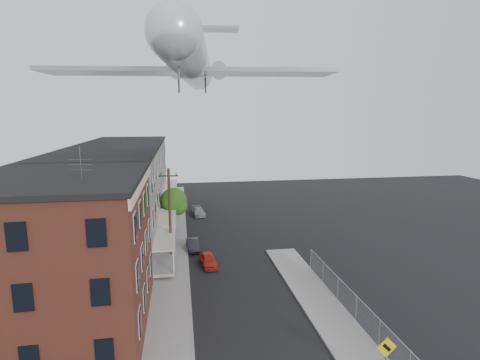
% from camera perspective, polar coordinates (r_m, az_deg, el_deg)
% --- Properties ---
extents(sidewalk_left, '(3.00, 62.00, 0.12)m').
position_cam_1_polar(sidewalk_left, '(43.15, -10.12, -8.95)').
color(sidewalk_left, gray).
rests_on(sidewalk_left, ground).
extents(sidewalk_right, '(3.00, 26.00, 0.12)m').
position_cam_1_polar(sidewalk_right, '(28.54, 13.39, -19.38)').
color(sidewalk_right, gray).
rests_on(sidewalk_right, ground).
extents(curb_left, '(0.15, 62.00, 0.14)m').
position_cam_1_polar(curb_left, '(43.14, -8.18, -8.89)').
color(curb_left, gray).
rests_on(curb_left, ground).
extents(curb_right, '(0.15, 26.00, 0.14)m').
position_cam_1_polar(curb_right, '(28.06, 10.49, -19.80)').
color(curb_right, gray).
rests_on(curb_right, ground).
extents(corner_building, '(10.31, 12.30, 12.15)m').
position_cam_1_polar(corner_building, '(26.49, -25.44, -10.35)').
color(corner_building, '#3A1B12').
rests_on(corner_building, ground).
extents(row_house_a, '(11.98, 7.00, 10.30)m').
position_cam_1_polar(row_house_a, '(35.29, -21.14, -5.16)').
color(row_house_a, slate).
rests_on(row_house_a, ground).
extents(row_house_b, '(11.98, 7.00, 10.30)m').
position_cam_1_polar(row_house_b, '(41.97, -19.21, -2.71)').
color(row_house_b, '#6F6558').
rests_on(row_house_b, ground).
extents(row_house_c, '(11.98, 7.00, 10.30)m').
position_cam_1_polar(row_house_c, '(48.74, -17.81, -0.93)').
color(row_house_c, slate).
rests_on(row_house_c, ground).
extents(row_house_d, '(11.98, 7.00, 10.30)m').
position_cam_1_polar(row_house_d, '(55.57, -16.76, 0.41)').
color(row_house_d, '#6F6558').
rests_on(row_house_d, ground).
extents(row_house_e, '(11.98, 7.00, 10.30)m').
position_cam_1_polar(row_house_e, '(62.43, -15.94, 1.46)').
color(row_house_e, slate).
rests_on(row_house_e, ground).
extents(chainlink_fence, '(0.06, 18.06, 1.90)m').
position_cam_1_polar(chainlink_fence, '(27.88, 17.30, -18.14)').
color(chainlink_fence, gray).
rests_on(chainlink_fence, ground).
extents(warning_sign, '(1.10, 0.11, 2.80)m').
position_cam_1_polar(warning_sign, '(22.31, 21.37, -23.43)').
color(warning_sign, '#515156').
rests_on(warning_sign, ground).
extents(utility_pole, '(1.80, 0.26, 9.00)m').
position_cam_1_polar(utility_pole, '(36.08, -10.64, -5.07)').
color(utility_pole, black).
rests_on(utility_pole, ground).
extents(street_tree, '(3.22, 3.20, 5.20)m').
position_cam_1_polar(street_tree, '(46.00, -9.90, -3.37)').
color(street_tree, black).
rests_on(street_tree, ground).
extents(car_near, '(1.73, 3.51, 1.15)m').
position_cam_1_polar(car_near, '(35.69, -4.85, -12.05)').
color(car_near, '#B42117').
rests_on(car_near, ground).
extents(car_mid, '(1.44, 3.38, 1.09)m').
position_cam_1_polar(car_mid, '(39.85, -7.16, -9.75)').
color(car_mid, black).
rests_on(car_mid, ground).
extents(car_far, '(1.95, 3.93, 1.10)m').
position_cam_1_polar(car_far, '(52.72, -6.34, -4.81)').
color(car_far, gray).
rests_on(car_far, ground).
extents(airplane, '(26.38, 30.13, 8.68)m').
position_cam_1_polar(airplane, '(37.94, -7.42, 17.37)').
color(airplane, silver).
rests_on(airplane, ground).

